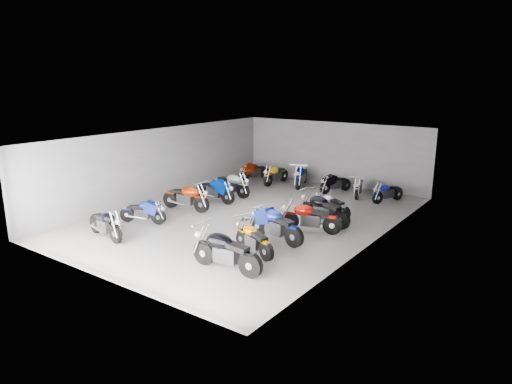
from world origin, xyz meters
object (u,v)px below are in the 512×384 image
motorcycle_left_f (231,184)px  motorcycle_right_a (226,252)px  motorcycle_left_d (186,197)px  motorcycle_left_b (143,212)px  motorcycle_right_b (253,239)px  motorcycle_right_c (275,225)px  motorcycle_back_f (388,192)px  drain_grate (244,220)px  motorcycle_right_e (323,210)px  motorcycle_left_a (105,224)px  motorcycle_back_b (276,174)px  motorcycle_back_c (301,176)px  motorcycle_right_d (310,218)px  motorcycle_right_f (331,205)px  motorcycle_back_d (335,183)px  motorcycle_back_a (254,172)px  motorcycle_left_e (215,190)px  motorcycle_back_e (359,187)px

motorcycle_left_f → motorcycle_right_a: (5.23, -6.76, 0.02)m
motorcycle_left_d → motorcycle_left_f: bearing=173.6°
motorcycle_left_b → motorcycle_left_d: 2.22m
motorcycle_right_b → motorcycle_right_c: motorcycle_right_c is taller
motorcycle_back_f → motorcycle_right_b: bearing=103.2°
drain_grate → motorcycle_left_f: motorcycle_left_f is taller
motorcycle_back_f → motorcycle_right_e: bearing=100.8°
motorcycle_left_a → motorcycle_right_c: 5.78m
motorcycle_left_a → motorcycle_back_b: 10.28m
drain_grate → motorcycle_right_c: bearing=-29.1°
motorcycle_left_a → motorcycle_left_f: bearing=-168.4°
motorcycle_back_c → motorcycle_right_b: bearing=92.1°
motorcycle_right_d → motorcycle_back_f: bearing=-25.8°
motorcycle_right_f → motorcycle_back_f: size_ratio=1.05×
motorcycle_back_b → motorcycle_back_d: (3.29, 0.18, -0.06)m
motorcycle_right_c → motorcycle_back_a: 9.44m
motorcycle_left_b → motorcycle_back_b: size_ratio=0.83×
motorcycle_left_a → motorcycle_back_a: (-1.21, 10.36, -0.03)m
motorcycle_right_d → motorcycle_back_a: bearing=31.1°
motorcycle_back_a → motorcycle_right_b: bearing=144.6°
motorcycle_left_d → motorcycle_back_f: 8.79m
motorcycle_left_d → motorcycle_left_e: (0.10, 1.70, -0.03)m
drain_grate → motorcycle_back_b: 6.38m
motorcycle_left_f → motorcycle_right_b: bearing=48.2°
motorcycle_left_e → motorcycle_right_e: 5.38m
motorcycle_left_b → motorcycle_back_d: motorcycle_back_d is taller
motorcycle_left_b → motorcycle_left_e: (0.18, 3.92, 0.08)m
motorcycle_right_c → motorcycle_back_f: 7.18m
drain_grate → motorcycle_right_c: motorcycle_right_c is taller
motorcycle_right_d → motorcycle_left_f: bearing=48.7°
motorcycle_left_a → motorcycle_back_f: motorcycle_left_a is taller
motorcycle_left_e → motorcycle_right_d: bearing=78.3°
motorcycle_left_b → motorcycle_left_f: motorcycle_left_f is taller
motorcycle_left_a → motorcycle_right_d: bearing=140.9°
motorcycle_left_e → motorcycle_back_b: 4.50m
motorcycle_right_c → motorcycle_back_c: size_ratio=1.05×
motorcycle_left_f → motorcycle_back_d: 5.01m
motorcycle_left_b → motorcycle_back_f: (6.40, 8.32, -0.00)m
motorcycle_right_e → motorcycle_back_c: (-3.77, 4.88, -0.01)m
motorcycle_left_b → motorcycle_back_b: (0.44, 8.41, 0.07)m
motorcycle_left_d → motorcycle_back_e: motorcycle_left_d is taller
motorcycle_back_b → motorcycle_left_f: bearing=83.0°
motorcycle_right_b → motorcycle_right_e: (0.37, 3.92, 0.08)m
motorcycle_right_d → motorcycle_back_a: size_ratio=1.11×
motorcycle_left_b → motorcycle_right_a: 5.55m
motorcycle_right_b → motorcycle_back_d: bearing=30.3°
motorcycle_left_f → motorcycle_right_f: bearing=91.8°
motorcycle_left_f → motorcycle_back_a: size_ratio=1.19×
motorcycle_left_b → motorcycle_right_c: 5.26m
motorcycle_right_a → motorcycle_back_c: (-3.53, 10.31, -0.02)m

